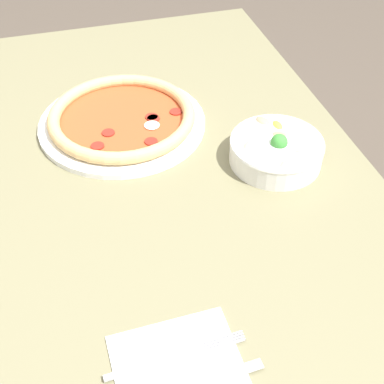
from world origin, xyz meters
name	(u,v)px	position (x,y,z in m)	size (l,w,h in m)	color
ground_plane	(169,365)	(0.00, 0.00, 0.00)	(8.00, 8.00, 0.00)	#4C4238
dining_table	(160,207)	(0.00, 0.00, 0.64)	(1.25, 0.80, 0.75)	#706B4C
pizza	(122,119)	(-0.15, -0.04, 0.76)	(0.35, 0.35, 0.04)	white
bowl	(276,149)	(0.05, 0.22, 0.78)	(0.18, 0.18, 0.07)	white
napkin	(181,375)	(0.43, -0.07, 0.75)	(0.17, 0.17, 0.00)	white
fork	(174,357)	(0.40, -0.07, 0.75)	(0.02, 0.20, 0.00)	silver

